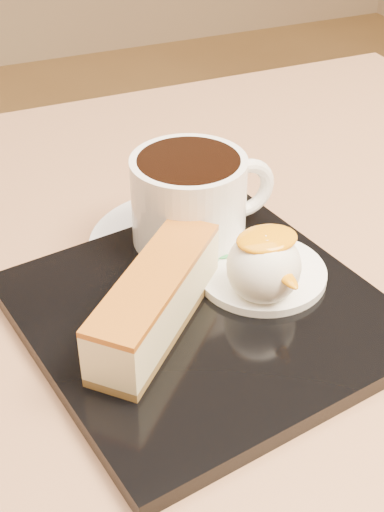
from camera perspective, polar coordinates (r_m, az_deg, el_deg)
name	(u,v)px	position (r m, az deg, el deg)	size (l,w,h in m)	color
table	(215,483)	(0.58, 1.86, -17.69)	(0.80, 0.80, 0.72)	black
dessert_plate	(204,314)	(0.47, 0.95, -4.66)	(0.22, 0.22, 0.01)	black
cheesecake	(156,300)	(0.44, -2.92, -3.53)	(0.12, 0.12, 0.04)	brown
cream_smear	(261,273)	(0.50, 5.56, -1.34)	(0.09, 0.09, 0.01)	white
ice_cream_scoop	(264,267)	(0.46, 5.76, -0.87)	(0.05, 0.05, 0.05)	white
mango_sauce	(267,239)	(0.46, 6.01, 1.36)	(0.04, 0.03, 0.01)	orange
mint_sprig	(208,259)	(0.50, 1.31, -0.24)	(0.03, 0.02, 0.00)	#2D8B42
saucer	(189,246)	(0.54, -0.25, 0.84)	(0.15, 0.15, 0.01)	white
coffee_cup	(191,199)	(0.52, -0.05, 4.57)	(0.11, 0.08, 0.07)	white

